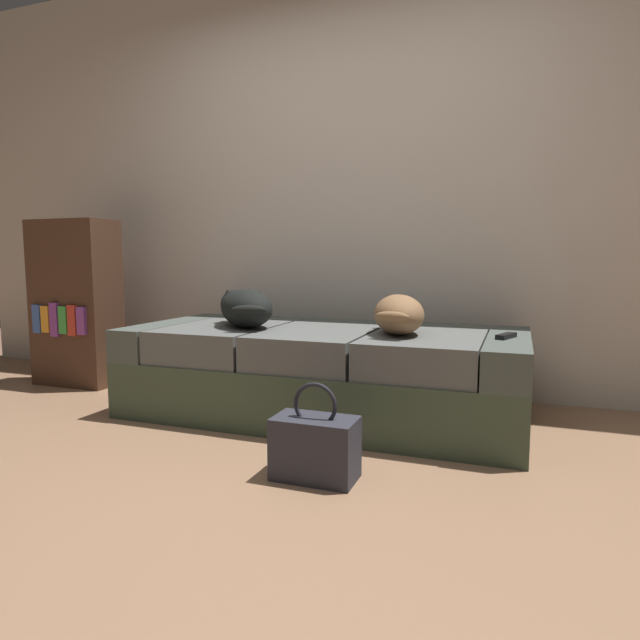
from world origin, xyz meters
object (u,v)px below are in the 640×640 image
(couch, at_px, (323,372))
(tv_remote, at_px, (506,336))
(dog_dark, at_px, (244,307))
(handbag, at_px, (315,447))
(dog_tan, at_px, (398,313))
(bookshelf, at_px, (76,303))

(couch, height_order, tv_remote, tv_remote)
(dog_dark, height_order, handbag, dog_dark)
(dog_tan, distance_m, bookshelf, 2.23)
(tv_remote, distance_m, bookshelf, 2.74)
(tv_remote, xyz_separation_m, handbag, (-0.66, -0.78, -0.36))
(handbag, bearing_deg, tv_remote, 49.57)
(couch, xyz_separation_m, bookshelf, (-1.81, 0.11, 0.31))
(dog_dark, xyz_separation_m, tv_remote, (1.37, 0.03, -0.09))
(handbag, xyz_separation_m, bookshelf, (-2.08, 0.94, 0.42))
(dog_dark, relative_size, handbag, 1.37)
(couch, relative_size, handbag, 5.52)
(couch, bearing_deg, handbag, -72.04)
(dog_tan, xyz_separation_m, tv_remote, (0.51, -0.00, -0.09))
(bookshelf, bearing_deg, tv_remote, -3.31)
(handbag, distance_m, bookshelf, 2.32)
(dog_dark, relative_size, bookshelf, 0.47)
(handbag, bearing_deg, dog_tan, 79.25)
(dog_dark, distance_m, tv_remote, 1.37)
(handbag, bearing_deg, bookshelf, 155.74)
(handbag, bearing_deg, couch, 107.96)
(dog_dark, bearing_deg, bookshelf, 172.33)
(couch, xyz_separation_m, dog_tan, (0.42, -0.05, 0.34))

